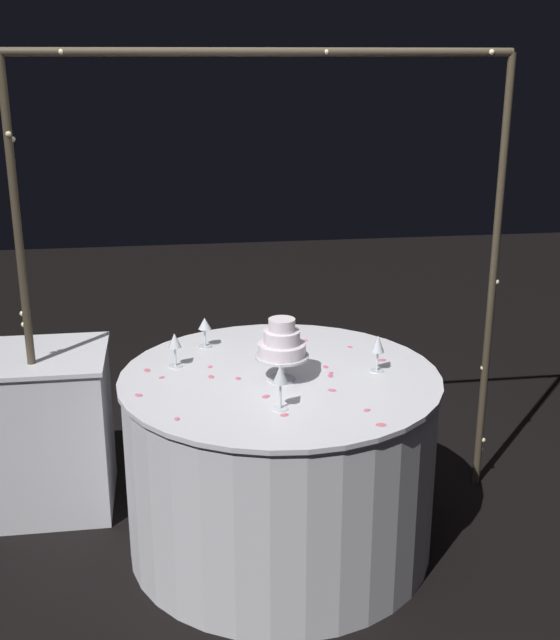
# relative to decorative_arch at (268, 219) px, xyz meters

# --- Properties ---
(ground_plane) EXTENTS (12.00, 12.00, 0.00)m
(ground_plane) POSITION_rel_decorative_arch_xyz_m (0.00, -0.37, -1.38)
(ground_plane) COLOR black
(decorative_arch) EXTENTS (2.17, 0.06, 2.09)m
(decorative_arch) POSITION_rel_decorative_arch_xyz_m (0.00, 0.00, 0.00)
(decorative_arch) COLOR #473D2D
(decorative_arch) RESTS_ON ground
(main_table) EXTENTS (1.34, 1.34, 0.80)m
(main_table) POSITION_rel_decorative_arch_xyz_m (0.00, -0.37, -0.98)
(main_table) COLOR white
(main_table) RESTS_ON ground
(side_table) EXTENTS (0.55, 0.55, 0.77)m
(side_table) POSITION_rel_decorative_arch_xyz_m (-1.01, 0.11, -1.00)
(side_table) COLOR white
(side_table) RESTS_ON ground
(tiered_cake) EXTENTS (0.22, 0.22, 0.26)m
(tiered_cake) POSITION_rel_decorative_arch_xyz_m (0.00, -0.42, -0.43)
(tiered_cake) COLOR silver
(tiered_cake) RESTS_ON main_table
(wine_glass_0) EXTENTS (0.06, 0.06, 0.16)m
(wine_glass_0) POSITION_rel_decorative_arch_xyz_m (0.41, -0.38, -0.47)
(wine_glass_0) COLOR silver
(wine_glass_0) RESTS_ON main_table
(wine_glass_1) EXTENTS (0.06, 0.06, 0.14)m
(wine_glass_1) POSITION_rel_decorative_arch_xyz_m (-0.29, 0.02, -0.48)
(wine_glass_1) COLOR silver
(wine_glass_1) RESTS_ON main_table
(wine_glass_2) EXTENTS (0.06, 0.06, 0.18)m
(wine_glass_2) POSITION_rel_decorative_arch_xyz_m (-0.05, -0.70, -0.45)
(wine_glass_2) COLOR silver
(wine_glass_2) RESTS_ON main_table
(wine_glass_3) EXTENTS (0.06, 0.06, 0.15)m
(wine_glass_3) POSITION_rel_decorative_arch_xyz_m (-0.42, -0.21, -0.47)
(wine_glass_3) COLOR silver
(wine_glass_3) RESTS_ON main_table
(rose_petal_0) EXTENTS (0.03, 0.03, 0.00)m
(rose_petal_0) POSITION_rel_decorative_arch_xyz_m (0.02, -0.16, -0.58)
(rose_petal_0) COLOR #EA6B84
(rose_petal_0) RESTS_ON main_table
(rose_petal_1) EXTENTS (0.03, 0.04, 0.00)m
(rose_petal_1) POSITION_rel_decorative_arch_xyz_m (0.20, -0.41, -0.58)
(rose_petal_1) COLOR #EA6B84
(rose_petal_1) RESTS_ON main_table
(rose_petal_2) EXTENTS (0.04, 0.03, 0.00)m
(rose_petal_2) POSITION_rel_decorative_arch_xyz_m (0.27, -0.76, -0.58)
(rose_petal_2) COLOR #EA6B84
(rose_petal_2) RESTS_ON main_table
(rose_petal_3) EXTENTS (0.04, 0.04, 0.00)m
(rose_petal_3) POSITION_rel_decorative_arch_xyz_m (-0.55, -0.24, -0.58)
(rose_petal_3) COLOR #EA6B84
(rose_petal_3) RESTS_ON main_table
(rose_petal_4) EXTENTS (0.03, 0.04, 0.00)m
(rose_petal_4) POSITION_rel_decorative_arch_xyz_m (-0.28, -0.35, -0.58)
(rose_petal_4) COLOR #EA6B84
(rose_petal_4) RESTS_ON main_table
(rose_petal_5) EXTENTS (0.02, 0.03, 0.00)m
(rose_petal_5) POSITION_rel_decorative_arch_xyz_m (-0.43, -0.74, -0.58)
(rose_petal_5) COLOR #EA6B84
(rose_petal_5) RESTS_ON main_table
(rose_petal_6) EXTENTS (0.03, 0.03, 0.00)m
(rose_petal_6) POSITION_rel_decorative_arch_xyz_m (-0.48, -0.33, -0.58)
(rose_petal_6) COLOR #EA6B84
(rose_petal_6) RESTS_ON main_table
(rose_petal_7) EXTENTS (0.03, 0.04, 0.00)m
(rose_petal_7) POSITION_rel_decorative_arch_xyz_m (0.20, -0.31, -0.58)
(rose_petal_7) COLOR #EA6B84
(rose_petal_7) RESTS_ON main_table
(rose_petal_8) EXTENTS (0.04, 0.04, 0.00)m
(rose_petal_8) POSITION_rel_decorative_arch_xyz_m (0.18, -0.56, -0.58)
(rose_petal_8) COLOR #EA6B84
(rose_petal_8) RESTS_ON main_table
(rose_petal_9) EXTENTS (0.04, 0.04, 0.00)m
(rose_petal_9) POSITION_rel_decorative_arch_xyz_m (-0.57, -0.50, -0.58)
(rose_petal_9) COLOR #EA6B84
(rose_petal_9) RESTS_ON main_table
(rose_petal_10) EXTENTS (0.03, 0.03, 0.00)m
(rose_petal_10) POSITION_rel_decorative_arch_xyz_m (-0.17, -0.39, -0.58)
(rose_petal_10) COLOR #EA6B84
(rose_petal_10) RESTS_ON main_table
(rose_petal_11) EXTENTS (0.04, 0.04, 0.00)m
(rose_petal_11) POSITION_rel_decorative_arch_xyz_m (-0.08, -0.58, -0.58)
(rose_petal_11) COLOR #EA6B84
(rose_petal_11) RESTS_ON main_table
(rose_petal_12) EXTENTS (0.04, 0.03, 0.00)m
(rose_petal_12) POSITION_rel_decorative_arch_xyz_m (0.29, -0.89, -0.58)
(rose_petal_12) COLOR #EA6B84
(rose_petal_12) RESTS_ON main_table
(rose_petal_13) EXTENTS (0.04, 0.03, 0.00)m
(rose_petal_13) POSITION_rel_decorative_arch_xyz_m (-0.04, -0.76, -0.58)
(rose_petal_13) COLOR #EA6B84
(rose_petal_13) RESTS_ON main_table
(rose_petal_14) EXTENTS (0.03, 0.03, 0.00)m
(rose_petal_14) POSITION_rel_decorative_arch_xyz_m (0.21, -0.38, -0.58)
(rose_petal_14) COLOR #EA6B84
(rose_petal_14) RESTS_ON main_table
(rose_petal_15) EXTENTS (0.03, 0.03, 0.00)m
(rose_petal_15) POSITION_rel_decorative_arch_xyz_m (-0.28, -0.24, -0.58)
(rose_petal_15) COLOR #EA6B84
(rose_petal_15) RESTS_ON main_table
(rose_petal_16) EXTENTS (0.03, 0.03, 0.00)m
(rose_petal_16) POSITION_rel_decorative_arch_xyz_m (0.18, 0.03, -0.58)
(rose_petal_16) COLOR #EA6B84
(rose_petal_16) RESTS_ON main_table
(rose_petal_17) EXTENTS (0.04, 0.03, 0.00)m
(rose_petal_17) POSITION_rel_decorative_arch_xyz_m (0.46, -0.26, -0.58)
(rose_petal_17) COLOR #EA6B84
(rose_petal_17) RESTS_ON main_table
(rose_petal_18) EXTENTS (0.03, 0.03, 0.00)m
(rose_petal_18) POSITION_rel_decorative_arch_xyz_m (0.36, -0.08, -0.58)
(rose_petal_18) COLOR #EA6B84
(rose_petal_18) RESTS_ON main_table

